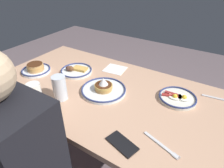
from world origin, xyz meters
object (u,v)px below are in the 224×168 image
(drinking_glass, at_px, (60,89))
(fork_near, at_px, (161,145))
(plate_near_main, at_px, (178,98))
(coffee_mug, at_px, (34,91))
(plate_far_companion, at_px, (104,89))
(plate_center_pancakes, at_px, (76,70))
(cell_phone, at_px, (122,144))
(butter_knife, at_px, (223,100))
(plate_far_side, at_px, (36,69))
(paper_napkin, at_px, (115,69))

(drinking_glass, relative_size, fork_near, 0.80)
(fork_near, bearing_deg, plate_near_main, -84.08)
(coffee_mug, height_order, fork_near, coffee_mug)
(plate_far_companion, height_order, coffee_mug, coffee_mug)
(plate_near_main, relative_size, fork_near, 1.18)
(plate_center_pancakes, bearing_deg, coffee_mug, 91.59)
(drinking_glass, bearing_deg, plate_far_companion, -131.63)
(plate_near_main, xyz_separation_m, cell_phone, (0.11, 0.46, -0.01))
(fork_near, xyz_separation_m, butter_knife, (-0.19, -0.51, -0.00))
(drinking_glass, height_order, cell_phone, drinking_glass)
(plate_near_main, relative_size, plate_center_pancakes, 0.96)
(plate_center_pancakes, xyz_separation_m, plate_far_companion, (-0.31, 0.10, 0.00))
(plate_far_side, bearing_deg, cell_phone, 164.50)
(plate_far_side, bearing_deg, drinking_glass, 160.74)
(plate_far_companion, height_order, paper_napkin, plate_far_companion)
(plate_near_main, bearing_deg, cell_phone, 76.71)
(plate_near_main, height_order, fork_near, plate_near_main)
(plate_center_pancakes, distance_m, plate_far_side, 0.29)
(cell_phone, bearing_deg, plate_center_pancakes, -16.97)
(plate_far_companion, bearing_deg, plate_near_main, -158.09)
(butter_knife, bearing_deg, paper_napkin, 1.29)
(plate_far_side, xyz_separation_m, fork_near, (-1.01, 0.15, -0.02))
(drinking_glass, height_order, paper_napkin, drinking_glass)
(plate_far_side, height_order, fork_near, plate_far_side)
(plate_far_side, bearing_deg, plate_center_pancakes, -148.92)
(plate_far_companion, height_order, drinking_glass, drinking_glass)
(plate_near_main, bearing_deg, coffee_mug, 31.74)
(plate_far_companion, xyz_separation_m, butter_knife, (-0.64, -0.30, -0.02))
(plate_center_pancakes, height_order, butter_knife, plate_center_pancakes)
(plate_center_pancakes, bearing_deg, fork_near, 158.28)
(plate_far_companion, bearing_deg, butter_knife, -154.86)
(plate_far_companion, bearing_deg, plate_far_side, 5.62)
(plate_far_companion, distance_m, drinking_glass, 0.26)
(plate_far_side, xyz_separation_m, paper_napkin, (-0.47, -0.34, -0.02))
(plate_near_main, relative_size, cell_phone, 1.52)
(plate_center_pancakes, bearing_deg, drinking_glass, 116.13)
(coffee_mug, relative_size, cell_phone, 0.79)
(plate_far_side, bearing_deg, fork_near, 171.43)
(coffee_mug, bearing_deg, plate_near_main, -148.26)
(fork_near, bearing_deg, plate_center_pancakes, -21.72)
(plate_far_side, distance_m, paper_napkin, 0.58)
(plate_near_main, height_order, plate_far_companion, plate_far_companion)
(cell_phone, distance_m, butter_knife, 0.69)
(coffee_mug, bearing_deg, butter_knife, -148.56)
(plate_far_companion, xyz_separation_m, drinking_glass, (0.17, 0.19, 0.05))
(plate_far_side, bearing_deg, paper_napkin, -144.11)
(plate_center_pancakes, distance_m, cell_phone, 0.73)
(plate_far_companion, relative_size, cell_phone, 1.94)
(fork_near, bearing_deg, plate_far_side, -8.57)
(paper_napkin, bearing_deg, plate_center_pancakes, 40.75)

